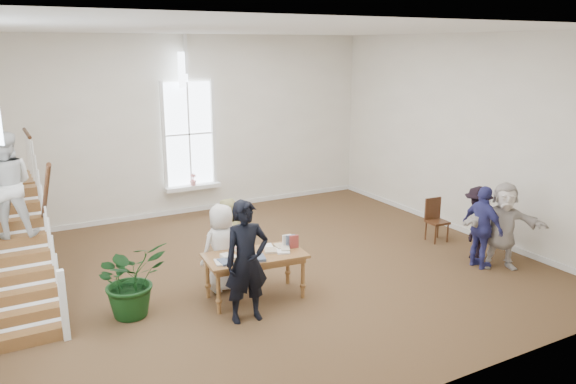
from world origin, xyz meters
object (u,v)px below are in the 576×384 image
person_yellow (227,238)px  woman_cluster_c (503,226)px  elderly_woman (222,248)px  floor_plant (131,279)px  side_chair (435,217)px  woman_cluster_b (477,222)px  woman_cluster_a (482,227)px  library_table (255,259)px  police_officer (247,262)px

person_yellow → woman_cluster_c: woman_cluster_c is taller
elderly_woman → floor_plant: (-1.66, -0.21, -0.16)m
side_chair → woman_cluster_b: bearing=-85.6°
woman_cluster_b → floor_plant: bearing=-40.9°
elderly_woman → woman_cluster_a: 5.03m
elderly_woman → side_chair: elderly_woman is taller
woman_cluster_c → floor_plant: size_ratio=1.37×
floor_plant → side_chair: bearing=3.1°
elderly_woman → woman_cluster_a: bearing=156.8°
library_table → woman_cluster_a: size_ratio=1.08×
police_officer → floor_plant: (-1.56, 1.04, -0.36)m
elderly_woman → side_chair: size_ratio=1.65×
library_table → side_chair: side_chair is taller
woman_cluster_b → floor_plant: size_ratio=1.19×
elderly_woman → woman_cluster_c: 5.41m
woman_cluster_b → woman_cluster_c: size_ratio=0.87×
person_yellow → floor_plant: person_yellow is taller
library_table → floor_plant: bearing=174.5°
elderly_woman → person_yellow: size_ratio=1.04×
woman_cluster_a → floor_plant: bearing=79.3°
library_table → floor_plant: 2.05m
woman_cluster_b → side_chair: woman_cluster_b is taller
woman_cluster_a → floor_plant: size_ratio=1.31×
person_yellow → floor_plant: bearing=0.2°
woman_cluster_b → woman_cluster_c: woman_cluster_c is taller
woman_cluster_b → side_chair: (0.01, 1.18, -0.21)m
library_table → police_officer: bearing=-119.5°
library_table → side_chair: bearing=14.3°
elderly_woman → woman_cluster_a: size_ratio=0.96×
woman_cluster_b → person_yellow: bearing=-51.5°
police_officer → woman_cluster_a: bearing=1.5°
person_yellow → woman_cluster_b: (4.84, -1.52, -0.01)m
person_yellow → side_chair: 4.87m
woman_cluster_a → woman_cluster_c: size_ratio=0.96×
woman_cluster_a → side_chair: woman_cluster_a is taller
woman_cluster_c → floor_plant: 6.96m
person_yellow → library_table: bearing=73.2°
person_yellow → side_chair: bearing=156.2°
person_yellow → woman_cluster_b: 5.08m
library_table → woman_cluster_c: size_ratio=1.04×
library_table → side_chair: (4.79, 0.75, -0.18)m
floor_plant → woman_cluster_c: bearing=-12.1°
person_yellow → woman_cluster_a: 4.92m
woman_cluster_b → elderly_woman: bearing=-45.3°
elderly_woman → woman_cluster_a: woman_cluster_a is taller
library_table → woman_cluster_c: (4.79, -1.08, 0.14)m
woman_cluster_b → floor_plant: 6.85m
woman_cluster_c → library_table: bearing=-157.1°
woman_cluster_b → woman_cluster_c: 0.66m
woman_cluster_b → library_table: bearing=-39.1°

